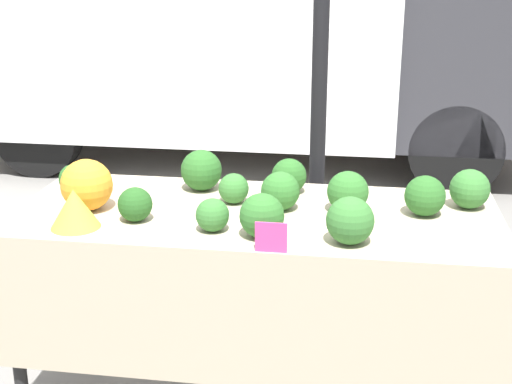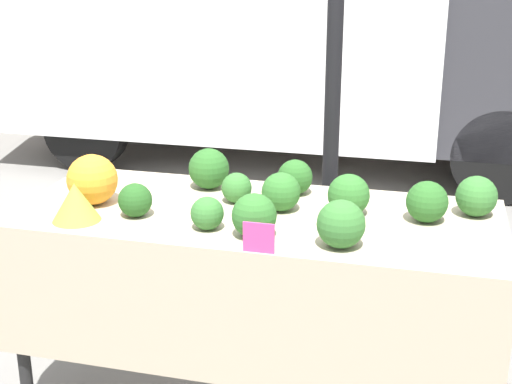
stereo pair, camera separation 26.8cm
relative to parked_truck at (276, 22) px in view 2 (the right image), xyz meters
The scene contains 18 objects.
tent_pole 3.57m from the parked_truck, 72.91° to the right, with size 0.07×0.07×2.77m.
parked_truck is the anchor object (origin of this frame).
market_table 4.18m from the parked_truck, 78.08° to the right, with size 1.84×0.77×0.89m.
orange_cauliflower 4.08m from the parked_truck, 86.92° to the right, with size 0.20×0.20×0.20m.
romanesco_head 4.27m from the parked_truck, 86.73° to the right, with size 0.18×0.18×0.14m.
broccoli_head_0 3.88m from the parked_truck, 75.69° to the right, with size 0.14×0.14×0.14m.
broccoli_head_1 4.29m from the parked_truck, 80.09° to the right, with size 0.12×0.12×0.12m.
broccoli_head_2 4.18m from the parked_truck, 66.55° to the right, with size 0.15×0.15×0.15m.
broccoli_head_3 4.22m from the parked_truck, 69.34° to the right, with size 0.15×0.15×0.15m.
broccoli_head_4 4.35m from the parked_truck, 77.82° to the right, with size 0.16×0.16×0.16m.
broccoli_head_5 3.82m from the parked_truck, 81.03° to the right, with size 0.17×0.17×0.17m.
broccoli_head_6 3.99m from the parked_truck, 79.05° to the right, with size 0.12×0.12×0.12m.
broccoli_head_7 4.19m from the parked_truck, 84.01° to the right, with size 0.13×0.13×0.13m.
broccoli_head_8 4.08m from the parked_truck, 76.56° to the right, with size 0.15×0.15×0.15m.
broccoli_head_9 4.43m from the parked_truck, 74.05° to the right, with size 0.16×0.16×0.16m.
broccoli_head_10 3.90m from the parked_truck, 88.69° to the right, with size 0.12×0.12×0.12m.
broccoli_head_11 4.13m from the parked_truck, 73.07° to the right, with size 0.16×0.16×0.16m.
price_sign 4.48m from the parked_truck, 77.55° to the right, with size 0.11×0.01×0.10m.
Camera 2 is at (0.64, -2.46, 1.82)m, focal length 50.00 mm.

